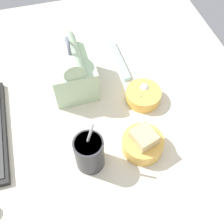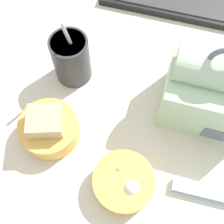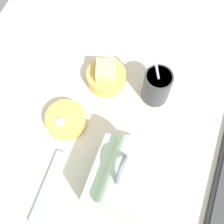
{
  "view_description": "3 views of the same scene",
  "coord_description": "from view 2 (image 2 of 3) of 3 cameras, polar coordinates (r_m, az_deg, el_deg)",
  "views": [
    {
      "loc": [
        -45.62,
        8.82,
        76.21
      ],
      "look_at": [
        1.33,
        -4.11,
        7.0
      ],
      "focal_mm": 45.0,
      "sensor_mm": 36.0,
      "label": 1
    },
    {
      "loc": [
        7.96,
        -27.58,
        57.45
      ],
      "look_at": [
        1.33,
        -4.11,
        7.0
      ],
      "focal_mm": 45.0,
      "sensor_mm": 36.0,
      "label": 2
    },
    {
      "loc": [
        36.06,
        8.41,
        87.26
      ],
      "look_at": [
        1.33,
        -4.11,
        7.0
      ],
      "focal_mm": 50.0,
      "sensor_mm": 36.0,
      "label": 3
    }
  ],
  "objects": [
    {
      "name": "bento_bowl_snacks",
      "position": [
        0.54,
        2.36,
        -13.97
      ],
      "size": [
        11.6,
        11.6,
        5.12
      ],
      "color": "#EAB24C",
      "rests_on": "desk_surface"
    },
    {
      "name": "desk_surface",
      "position": [
        0.63,
        -0.15,
        1.15
      ],
      "size": [
        140.0,
        110.0,
        2.0
      ],
      "color": "beige",
      "rests_on": "ground"
    },
    {
      "name": "bento_bowl_sandwich",
      "position": [
        0.58,
        -12.69,
        -3.19
      ],
      "size": [
        12.03,
        12.03,
        8.24
      ],
      "color": "#EAB24C",
      "rests_on": "desk_surface"
    },
    {
      "name": "keyboard",
      "position": [
        0.82,
        11.95,
        21.37
      ],
      "size": [
        36.94,
        11.95,
        2.1
      ],
      "color": "black",
      "rests_on": "desk_surface"
    },
    {
      "name": "lunch_bag",
      "position": [
        0.59,
        19.42,
        4.19
      ],
      "size": [
        17.5,
        14.24,
        20.45
      ],
      "color": "#B7D6AD",
      "rests_on": "desk_surface"
    },
    {
      "name": "soup_cup",
      "position": [
        0.62,
        -8.28,
        10.76
      ],
      "size": [
        8.15,
        8.15,
        18.86
      ],
      "color": "#333338",
      "rests_on": "desk_surface"
    }
  ]
}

